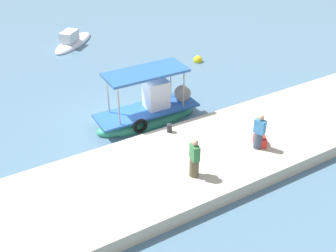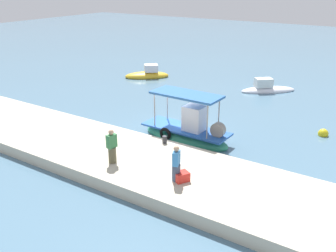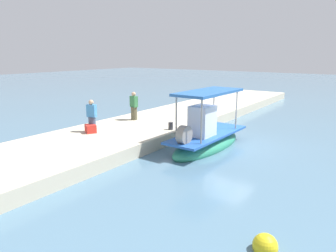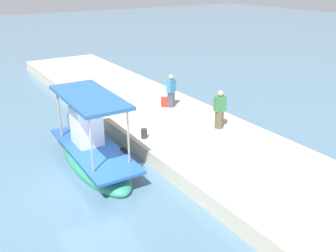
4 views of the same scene
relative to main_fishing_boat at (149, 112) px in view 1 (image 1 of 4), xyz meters
The scene contains 9 objects.
ground_plane 1.49m from the main_fishing_boat, 159.64° to the left, with size 120.00×120.00×0.00m, color slate.
dock_quay 4.46m from the main_fishing_boat, 107.15° to the right, with size 36.00×5.14×0.60m, color beige.
main_fishing_boat is the anchor object (origin of this frame).
fisherman_near_bollard 5.45m from the main_fishing_boat, 99.54° to the right, with size 0.43×0.51×1.65m.
fisherman_by_crate 5.75m from the main_fishing_boat, 64.16° to the right, with size 0.45×0.51×1.61m.
mooring_bollard 2.16m from the main_fishing_boat, 92.68° to the right, with size 0.24×0.24×0.39m, color #2D2D33.
cargo_crate 5.71m from the main_fishing_boat, 61.84° to the right, with size 0.59×0.47×0.40m, color red.
marker_buoy 8.05m from the main_fishing_boat, 38.16° to the left, with size 0.59×0.59×0.59m.
moored_boat_near 12.11m from the main_fishing_boat, 88.08° to the left, with size 4.29×4.05×1.35m.
Camera 1 is at (-6.96, -16.24, 10.78)m, focal length 44.62 mm.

